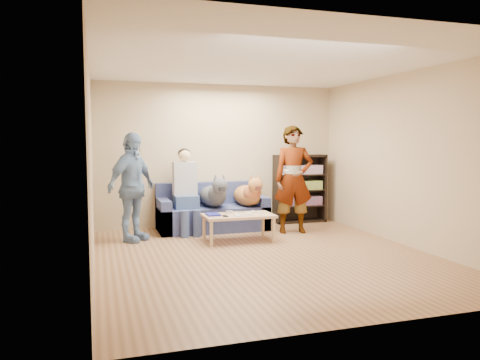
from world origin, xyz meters
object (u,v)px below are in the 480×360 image
object	(u,v)px
notebook_blue	(213,214)
bookshelf	(299,187)
dog_gray	(214,195)
coffee_table	(238,217)
sofa	(212,214)
camera_silver	(229,212)
person_standing_left	(132,187)
person_standing_right	(294,179)
dog_tan	(249,194)
person_seated	(186,188)

from	to	relation	value
notebook_blue	bookshelf	xyz separation A→B (m)	(2.02, 1.23, 0.25)
dog_gray	coffee_table	size ratio (longest dim) A/B	1.14
sofa	dog_gray	bearing A→B (deg)	-88.57
sofa	coffee_table	xyz separation A→B (m)	(0.18, -1.05, 0.09)
bookshelf	camera_silver	bearing A→B (deg)	-146.33
person_standing_left	sofa	world-z (taller)	person_standing_left
person_standing_right	bookshelf	xyz separation A→B (m)	(0.52, 0.91, -0.24)
sofa	dog_tan	distance (m)	0.75
person_seated	bookshelf	distance (m)	2.31
dog_tan	bookshelf	xyz separation A→B (m)	(1.19, 0.46, 0.04)
sofa	person_standing_left	bearing A→B (deg)	-158.14
dog_tan	coffee_table	size ratio (longest dim) A/B	1.06
person_standing_left	person_seated	size ratio (longest dim) A/B	1.16
sofa	coffee_table	distance (m)	1.07
dog_tan	coffee_table	xyz separation A→B (m)	(-0.44, -0.82, -0.26)
person_standing_right	camera_silver	distance (m)	1.33
person_standing_left	sofa	xyz separation A→B (m)	(1.42, 0.57, -0.57)
person_seated	bookshelf	bearing A→B (deg)	8.97
dog_gray	bookshelf	bearing A→B (deg)	12.73
sofa	person_seated	xyz separation A→B (m)	(-0.48, -0.13, 0.49)
camera_silver	bookshelf	bearing A→B (deg)	33.67
dog_gray	bookshelf	distance (m)	1.84
person_seated	bookshelf	size ratio (longest dim) A/B	1.13
dog_gray	sofa	bearing A→B (deg)	91.43
person_seated	dog_gray	bearing A→B (deg)	-5.31
dog_tan	bookshelf	world-z (taller)	bookshelf
camera_silver	coffee_table	bearing A→B (deg)	-45.00
coffee_table	bookshelf	bearing A→B (deg)	38.29
person_standing_right	coffee_table	size ratio (longest dim) A/B	1.66
person_standing_right	bookshelf	bearing A→B (deg)	69.94
notebook_blue	person_standing_left	bearing A→B (deg)	160.36
person_standing_right	camera_silver	size ratio (longest dim) A/B	16.64
camera_silver	coffee_table	world-z (taller)	camera_silver
dog_tan	person_seated	bearing A→B (deg)	174.67
sofa	bookshelf	xyz separation A→B (m)	(1.80, 0.23, 0.40)
person_standing_right	person_standing_left	world-z (taller)	person_standing_right
dog_tan	notebook_blue	bearing A→B (deg)	-137.43
person_seated	bookshelf	xyz separation A→B (m)	(2.28, 0.36, -0.09)
camera_silver	person_seated	world-z (taller)	person_seated
sofa	camera_silver	bearing A→B (deg)	-86.37
person_seated	coffee_table	bearing A→B (deg)	-54.28
person_standing_left	person_seated	bearing A→B (deg)	-19.91
dog_tan	dog_gray	bearing A→B (deg)	174.65
person_standing_right	notebook_blue	distance (m)	1.61
person_standing_left	notebook_blue	xyz separation A→B (m)	(1.20, -0.43, -0.42)
person_standing_right	person_seated	world-z (taller)	person_standing_right
bookshelf	dog_gray	bearing A→B (deg)	-167.27
sofa	notebook_blue	bearing A→B (deg)	-102.52
sofa	dog_tan	world-z (taller)	dog_tan
person_standing_left	camera_silver	size ratio (longest dim) A/B	15.52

